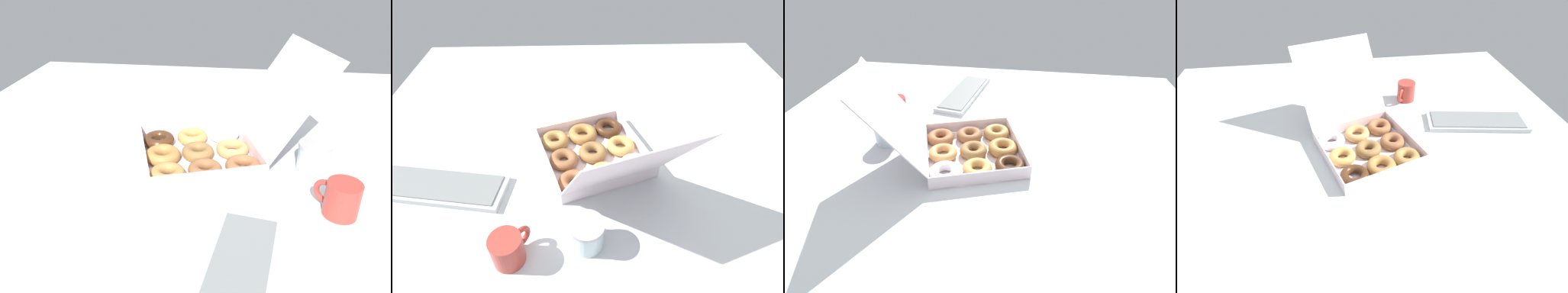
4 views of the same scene
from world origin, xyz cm
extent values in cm
cube|color=silver|center=(0.00, 0.00, -1.00)|extent=(180.00, 180.00, 2.00)
cube|color=white|center=(3.19, 2.43, 0.20)|extent=(41.06, 41.06, 0.40)
cube|color=white|center=(-11.96, -2.70, 2.72)|extent=(10.77, 30.80, 4.63)
cube|color=white|center=(18.33, 7.56, 2.72)|extent=(10.77, 30.80, 4.63)
cube|color=white|center=(8.32, -12.72, 2.72)|extent=(30.04, 10.51, 4.63)
cube|color=white|center=(-1.94, 17.57, 2.72)|extent=(30.04, 10.51, 4.63)
cube|color=white|center=(-4.87, 26.23, 18.53)|extent=(36.51, 27.64, 27.22)
torus|color=#482915|center=(-3.23, -10.99, 1.97)|extent=(13.73, 13.73, 2.97)
torus|color=#B3793D|center=(6.48, -7.71, 1.97)|extent=(13.43, 13.43, 3.39)
torus|color=#B18144|center=(16.44, -4.35, 1.97)|extent=(13.47, 13.47, 3.35)
torus|color=tan|center=(-6.63, -0.70, 1.97)|extent=(12.06, 12.06, 3.13)
torus|color=olive|center=(3.24, 2.34, 1.97)|extent=(9.91, 9.91, 3.31)
torus|color=#925C37|center=(13.02, 5.56, 1.97)|extent=(11.47, 11.47, 3.31)
torus|color=silver|center=(-10.21, 9.18, 1.97)|extent=(11.51, 11.51, 3.23)
torus|color=tan|center=(-0.04, 12.55, 1.97)|extent=(13.58, 13.58, 2.95)
torus|color=#9D5F39|center=(9.65, 15.91, 1.97)|extent=(13.35, 13.35, 3.25)
cube|color=#B5BCBD|center=(51.34, 15.34, 0.90)|extent=(43.09, 20.22, 1.80)
cube|color=gray|center=(51.34, 15.34, 2.00)|extent=(39.47, 17.52, 0.40)
cylinder|color=#B23930|center=(25.96, 39.34, 4.43)|extent=(8.17, 8.17, 8.85)
torus|color=#B23930|center=(23.19, 35.95, 4.43)|extent=(5.21, 5.90, 6.43)
cylinder|color=black|center=(25.96, 39.34, 7.26)|extent=(7.19, 7.19, 0.53)
cylinder|color=silver|center=(6.38, 35.55, 3.83)|extent=(8.83, 8.83, 7.65)
cylinder|color=#B2B2B7|center=(6.38, 35.55, 8.15)|extent=(9.27, 9.27, 1.00)
cube|color=white|center=(-15.45, -24.19, 0.07)|extent=(16.30, 15.70, 0.15)
camera|label=1|loc=(102.45, 14.28, 57.95)|focal=35.00mm
camera|label=2|loc=(7.56, 78.65, 72.91)|focal=28.00mm
camera|label=3|loc=(-83.04, -13.66, 64.01)|focal=28.00mm
camera|label=4|loc=(-7.63, -84.69, 74.08)|focal=28.00mm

